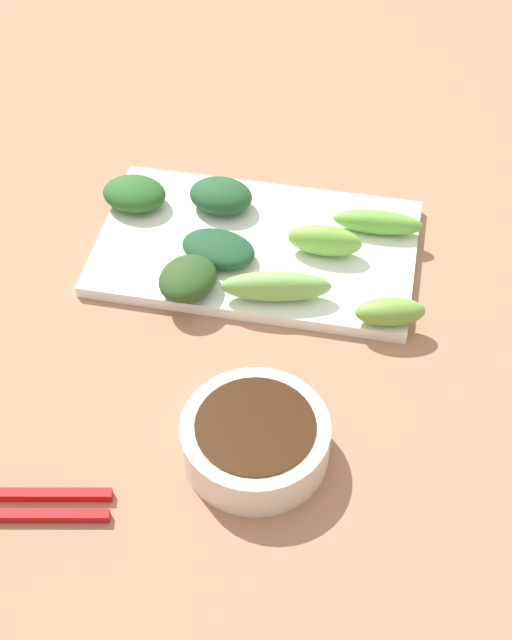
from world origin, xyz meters
The scene contains 11 objects.
tabletop centered at (0.00, 0.00, 0.01)m, with size 2.10×2.10×0.02m, color #A16D52.
sauce_bowl centered at (-0.11, -0.02, 0.04)m, with size 0.12×0.12×0.04m.
serving_plate centered at (0.12, 0.02, 0.03)m, with size 0.18×0.30×0.01m, color white.
broccoli_leafy_0 centered at (0.16, 0.07, 0.05)m, with size 0.05×0.06×0.03m, color #214E2A.
broccoli_stalk_1 centered at (0.12, -0.04, 0.05)m, with size 0.02×0.07×0.03m, color #78B642.
broccoli_leafy_2 centered at (0.09, 0.05, 0.04)m, with size 0.05×0.07×0.02m, color #1B4628.
broccoli_stalk_3 centered at (0.16, -0.09, 0.04)m, with size 0.02×0.09×0.02m, color #65AD3E.
broccoli_leafy_4 centered at (0.15, 0.15, 0.05)m, with size 0.05×0.06×0.03m, color #265B23.
broccoli_stalk_5 centered at (0.04, -0.11, 0.04)m, with size 0.03×0.06×0.02m, color #729F3D.
broccoli_stalk_6 centered at (0.05, -0.01, 0.05)m, with size 0.02×0.10×0.03m, color #7AB557.
broccoli_leafy_7 centered at (0.05, 0.07, 0.05)m, with size 0.06×0.05×0.03m, color #29491E.
Camera 1 is at (-0.51, -0.10, 0.63)m, focal length 51.92 mm.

